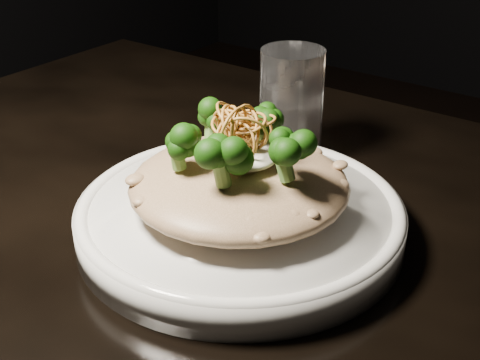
# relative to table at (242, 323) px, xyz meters

# --- Properties ---
(table) EXTENTS (1.10, 0.80, 0.75)m
(table) POSITION_rel_table_xyz_m (0.00, 0.00, 0.00)
(table) COLOR black
(table) RESTS_ON ground
(plate) EXTENTS (0.29, 0.29, 0.03)m
(plate) POSITION_rel_table_xyz_m (-0.02, 0.02, 0.10)
(plate) COLOR silver
(plate) RESTS_ON table
(risotto) EXTENTS (0.19, 0.19, 0.04)m
(risotto) POSITION_rel_table_xyz_m (-0.02, 0.02, 0.13)
(risotto) COLOR brown
(risotto) RESTS_ON plate
(broccoli) EXTENTS (0.14, 0.14, 0.05)m
(broccoli) POSITION_rel_table_xyz_m (-0.02, 0.02, 0.18)
(broccoli) COLOR black
(broccoli) RESTS_ON risotto
(cheese) EXTENTS (0.06, 0.06, 0.02)m
(cheese) POSITION_rel_table_xyz_m (-0.01, 0.02, 0.16)
(cheese) COLOR white
(cheese) RESTS_ON risotto
(shallots) EXTENTS (0.05, 0.05, 0.03)m
(shallots) POSITION_rel_table_xyz_m (-0.02, 0.02, 0.19)
(shallots) COLOR brown
(shallots) RESTS_ON cheese
(drinking_glass) EXTENTS (0.07, 0.07, 0.12)m
(drinking_glass) POSITION_rel_table_xyz_m (-0.07, 0.18, 0.14)
(drinking_glass) COLOR white
(drinking_glass) RESTS_ON table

